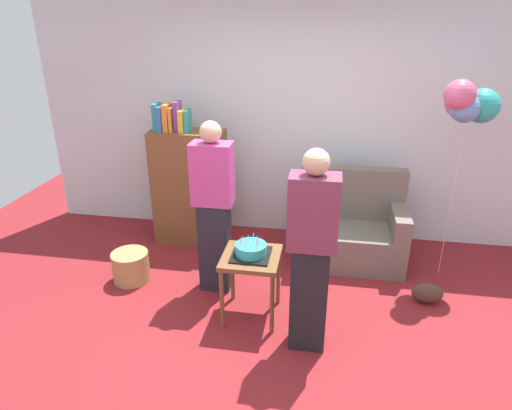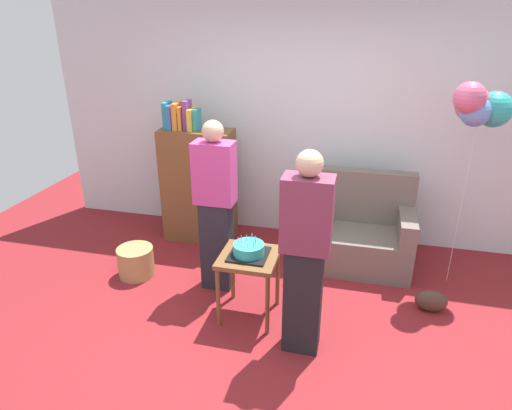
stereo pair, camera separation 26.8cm
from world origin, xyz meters
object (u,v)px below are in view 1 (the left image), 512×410
at_px(birthday_cake, 251,250).
at_px(balloon_bunch, 468,103).
at_px(couch, 350,230).
at_px(side_table, 251,265).
at_px(person_holding_cake, 311,253).
at_px(wicker_basket, 131,266).
at_px(bookshelf, 189,185).
at_px(handbag, 427,293).
at_px(person_blowing_candles, 214,208).

xyz_separation_m(birthday_cake, balloon_bunch, (1.77, 1.03, 1.08)).
height_order(couch, side_table, couch).
xyz_separation_m(person_holding_cake, wicker_basket, (-1.78, 0.65, -0.68)).
bearing_deg(couch, wicker_basket, -159.41).
height_order(side_table, birthday_cake, birthday_cake).
relative_size(couch, bookshelf, 0.68).
height_order(birthday_cake, person_holding_cake, person_holding_cake).
relative_size(bookshelf, side_table, 2.69).
relative_size(side_table, handbag, 2.13).
relative_size(couch, handbag, 3.93).
distance_m(bookshelf, person_blowing_candles, 1.06).
relative_size(bookshelf, person_blowing_candles, 0.99).
bearing_deg(handbag, couch, 134.07).
xyz_separation_m(bookshelf, handbag, (2.49, -0.85, -0.59)).
bearing_deg(birthday_cake, person_blowing_candles, 137.08).
relative_size(side_table, person_holding_cake, 0.37).
bearing_deg(birthday_cake, wicker_basket, 164.43).
bearing_deg(side_table, person_blowing_candles, 137.08).
distance_m(birthday_cake, balloon_bunch, 2.32).
distance_m(wicker_basket, handbag, 2.83).
bearing_deg(couch, bookshelf, 175.83).
distance_m(bookshelf, birthday_cake, 1.59).
bearing_deg(side_table, bookshelf, 125.92).
bearing_deg(side_table, wicker_basket, 164.43).
bearing_deg(balloon_bunch, birthday_cake, -149.71).
relative_size(person_holding_cake, balloon_bunch, 0.84).
height_order(bookshelf, side_table, bookshelf).
distance_m(handbag, balloon_bunch, 1.74).
distance_m(birthday_cake, person_holding_cake, 0.61).
bearing_deg(person_blowing_candles, birthday_cake, -48.47).
bearing_deg(couch, person_blowing_candles, -148.68).
bearing_deg(birthday_cake, bookshelf, 125.92).
height_order(person_blowing_candles, wicker_basket, person_blowing_candles).
height_order(person_blowing_candles, balloon_bunch, balloon_bunch).
distance_m(person_blowing_candles, balloon_bunch, 2.45).
relative_size(couch, side_table, 1.84).
relative_size(bookshelf, wicker_basket, 4.47).
xyz_separation_m(bookshelf, birthday_cake, (0.93, -1.29, -0.04)).
height_order(side_table, balloon_bunch, balloon_bunch).
bearing_deg(person_holding_cake, person_blowing_candles, -39.26).
bearing_deg(handbag, side_table, -164.17).
height_order(couch, birthday_cake, couch).
distance_m(bookshelf, balloon_bunch, 2.91).
xyz_separation_m(person_holding_cake, handbag, (1.05, 0.74, -0.73)).
relative_size(bookshelf, person_holding_cake, 0.99).
distance_m(side_table, handbag, 1.67).
bearing_deg(person_holding_cake, bookshelf, -50.55).
distance_m(birthday_cake, handbag, 1.71).
bearing_deg(side_table, birthday_cake, -157.68).
relative_size(birthday_cake, balloon_bunch, 0.16).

